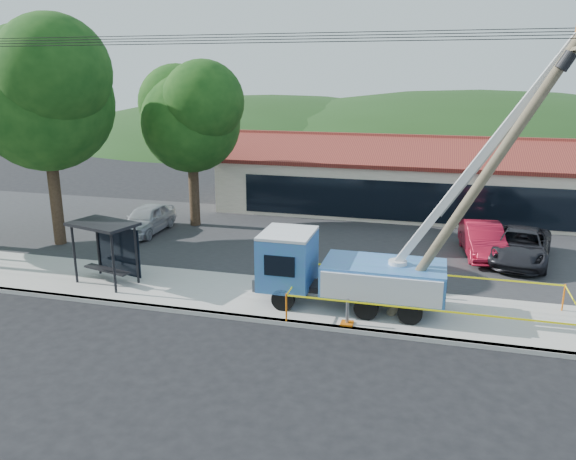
{
  "coord_description": "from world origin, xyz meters",
  "views": [
    {
      "loc": [
        5.75,
        -14.76,
        8.24
      ],
      "look_at": [
        0.47,
        5.0,
        2.5
      ],
      "focal_mm": 35.0,
      "sensor_mm": 36.0,
      "label": 1
    }
  ],
  "objects_px": {
    "car_red": "(481,258)",
    "car_silver": "(148,234)",
    "bus_shelter": "(107,238)",
    "utility_truck": "(347,267)",
    "car_dark": "(518,263)",
    "leaning_pole": "(489,170)"
  },
  "relations": [
    {
      "from": "bus_shelter",
      "to": "car_red",
      "type": "relative_size",
      "value": 0.64
    },
    {
      "from": "leaning_pole",
      "to": "bus_shelter",
      "type": "bearing_deg",
      "value": 178.63
    },
    {
      "from": "utility_truck",
      "to": "leaning_pole",
      "type": "bearing_deg",
      "value": -4.77
    },
    {
      "from": "utility_truck",
      "to": "leaning_pole",
      "type": "height_order",
      "value": "utility_truck"
    },
    {
      "from": "bus_shelter",
      "to": "leaning_pole",
      "type": "bearing_deg",
      "value": 13.92
    },
    {
      "from": "utility_truck",
      "to": "car_silver",
      "type": "relative_size",
      "value": 2.35
    },
    {
      "from": "leaning_pole",
      "to": "car_red",
      "type": "bearing_deg",
      "value": 84.82
    },
    {
      "from": "utility_truck",
      "to": "car_red",
      "type": "xyz_separation_m",
      "value": [
        5.11,
        7.44,
        -1.61
      ]
    },
    {
      "from": "leaning_pole",
      "to": "car_red",
      "type": "relative_size",
      "value": 2.1
    },
    {
      "from": "car_red",
      "to": "car_silver",
      "type": "bearing_deg",
      "value": 174.79
    },
    {
      "from": "utility_truck",
      "to": "car_red",
      "type": "bearing_deg",
      "value": 55.51
    },
    {
      "from": "utility_truck",
      "to": "car_dark",
      "type": "xyz_separation_m",
      "value": [
        6.68,
        7.04,
        -1.61
      ]
    },
    {
      "from": "bus_shelter",
      "to": "utility_truck",
      "type": "bearing_deg",
      "value": 15.49
    },
    {
      "from": "car_red",
      "to": "bus_shelter",
      "type": "bearing_deg",
      "value": -159.7
    },
    {
      "from": "leaning_pole",
      "to": "bus_shelter",
      "type": "distance_m",
      "value": 14.34
    },
    {
      "from": "leaning_pole",
      "to": "car_dark",
      "type": "bearing_deg",
      "value": 72.94
    },
    {
      "from": "bus_shelter",
      "to": "car_silver",
      "type": "distance_m",
      "value": 7.62
    },
    {
      "from": "leaning_pole",
      "to": "car_silver",
      "type": "distance_m",
      "value": 18.52
    },
    {
      "from": "car_red",
      "to": "leaning_pole",
      "type": "bearing_deg",
      "value": -101.93
    },
    {
      "from": "utility_truck",
      "to": "car_dark",
      "type": "distance_m",
      "value": 9.84
    },
    {
      "from": "utility_truck",
      "to": "bus_shelter",
      "type": "xyz_separation_m",
      "value": [
        -9.53,
        -0.03,
        0.36
      ]
    },
    {
      "from": "bus_shelter",
      "to": "car_dark",
      "type": "xyz_separation_m",
      "value": [
        16.21,
        7.07,
        -1.97
      ]
    }
  ]
}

